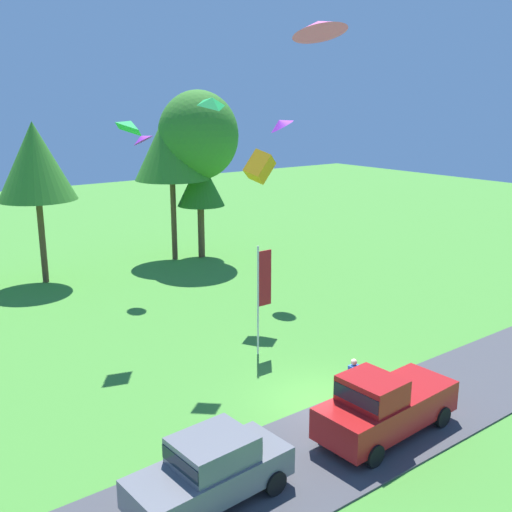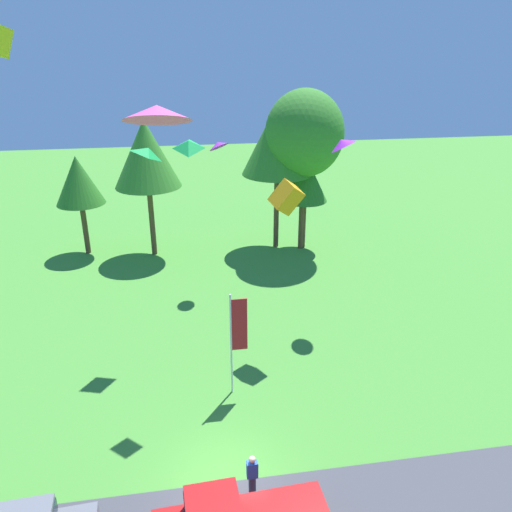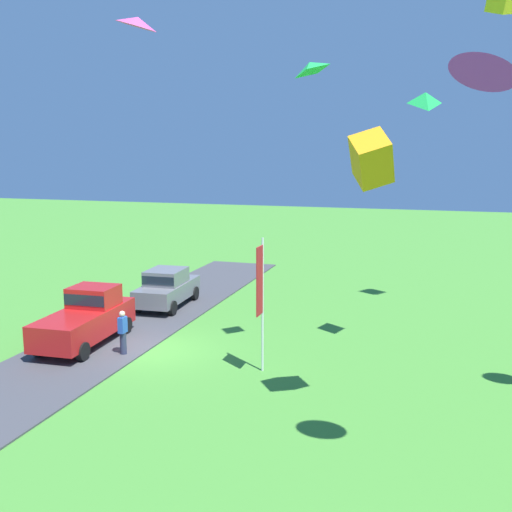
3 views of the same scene
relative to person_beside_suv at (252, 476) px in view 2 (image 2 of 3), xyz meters
The scene contains 14 objects.
ground_plane 1.46m from the person_beside_suv, 132.62° to the left, with size 120.00×120.00×0.00m, color #478E33.
person_beside_suv is the anchor object (origin of this frame).
tree_center_back 24.06m from the person_beside_suv, 110.55° to the left, with size 3.24×3.24×6.84m.
tree_right_of_center 22.37m from the person_beside_suv, 99.85° to the left, with size 4.37×4.37×9.23m.
tree_lone_near 22.84m from the person_beside_suv, 76.77° to the left, with size 4.81×4.81×10.16m.
tree_left_of_center 22.85m from the person_beside_suv, 72.06° to the left, with size 5.22×5.22×11.01m.
tree_far_left 22.25m from the person_beside_suv, 71.70° to the left, with size 3.16×3.16×6.67m.
flag_banner 5.79m from the person_beside_suv, 87.89° to the left, with size 0.71×0.08×4.66m.
kite_box_near_flag 11.66m from the person_beside_suv, 72.10° to the left, with size 0.88×0.88×1.23m, color orange.
kite_delta_trailing_tail 18.12m from the person_beside_suv, 87.89° to the left, with size 1.14×1.14×0.29m, color purple.
kite_delta_high_left 15.68m from the person_beside_suv, 61.86° to the left, with size 1.33×1.33×0.39m, color purple.
kite_diamond_high_right 11.56m from the person_beside_suv, 101.04° to the left, with size 0.87×0.93×0.31m, color green.
kite_delta_low_drifter 11.58m from the person_beside_suv, behind, with size 1.57×1.57×0.34m, color #EA4C9E.
kite_diamond_topmost 13.64m from the person_beside_suv, 105.80° to the left, with size 0.86×1.09×0.38m, color green.
Camera 2 is at (-0.97, -12.61, 13.72)m, focal length 35.00 mm.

